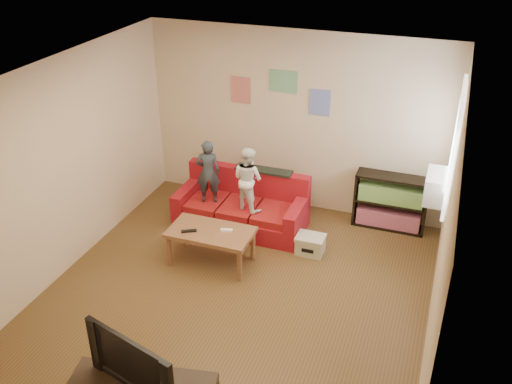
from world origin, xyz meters
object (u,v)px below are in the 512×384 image
(child_b, at_px, (248,179))
(bookshelf, at_px, (390,204))
(sofa, at_px, (243,208))
(coffee_table, at_px, (211,235))
(child_a, at_px, (208,172))
(television, at_px, (139,358))
(file_box, at_px, (310,244))

(child_b, relative_size, bookshelf, 0.90)
(sofa, height_order, coffee_table, sofa)
(child_a, bearing_deg, bookshelf, 176.65)
(child_b, relative_size, coffee_table, 0.85)
(coffee_table, relative_size, television, 1.09)
(bookshelf, height_order, file_box, bookshelf)
(bookshelf, relative_size, file_box, 2.66)
(bookshelf, bearing_deg, child_a, -161.56)
(sofa, relative_size, television, 1.85)
(bookshelf, bearing_deg, television, -110.63)
(child_b, xyz_separation_m, coffee_table, (-0.18, -0.88, -0.43))
(child_b, bearing_deg, child_a, 21.30)
(child_b, height_order, television, child_b)
(sofa, relative_size, child_b, 2.00)
(sofa, distance_m, coffee_table, 1.05)
(sofa, relative_size, coffee_table, 1.70)
(child_a, bearing_deg, sofa, 178.07)
(coffee_table, xyz_separation_m, bookshelf, (2.05, 1.70, -0.06))
(child_b, relative_size, file_box, 2.41)
(child_b, relative_size, television, 0.93)
(bookshelf, bearing_deg, child_b, -156.23)
(coffee_table, distance_m, television, 2.61)
(child_a, distance_m, television, 3.53)
(file_box, height_order, television, television)
(file_box, bearing_deg, sofa, 160.75)
(child_a, xyz_separation_m, television, (0.87, -3.42, -0.08))
(television, bearing_deg, file_box, 93.50)
(child_b, distance_m, coffee_table, 1.00)
(file_box, distance_m, television, 3.33)
(child_a, relative_size, television, 0.94)
(sofa, bearing_deg, coffee_table, -92.00)
(child_a, xyz_separation_m, bookshelf, (2.47, 0.82, -0.49))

